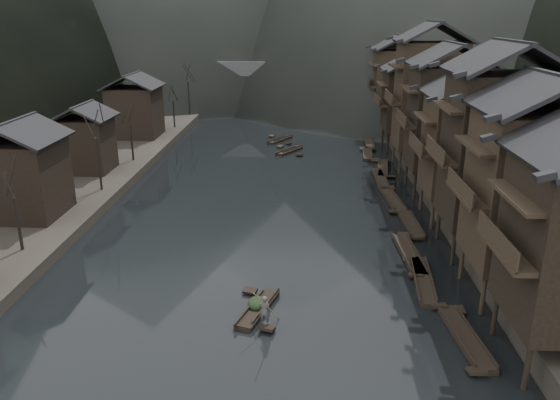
{
  "coord_description": "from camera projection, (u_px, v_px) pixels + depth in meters",
  "views": [
    {
      "loc": [
        3.25,
        -33.22,
        17.48
      ],
      "look_at": [
        1.27,
        10.32,
        2.5
      ],
      "focal_mm": 35.0,
      "sensor_mm": 36.0,
      "label": 1
    }
  ],
  "objects": [
    {
      "name": "stone_bridge",
      "position": [
        288.0,
        82.0,
        103.57
      ],
      "size": [
        40.0,
        6.0,
        9.0
      ],
      "color": "#4C4C4F",
      "rests_on": "ground"
    },
    {
      "name": "bamboo_pole",
      "position": [
        268.0,
        267.0,
        30.74
      ],
      "size": [
        1.51,
        2.47,
        3.21
      ],
      "primitive_type": "cylinder",
      "rotation": [
        0.72,
        0.0,
        -0.54
      ],
      "color": "#8C7A51",
      "rests_on": "boatman"
    },
    {
      "name": "moored_sampans",
      "position": [
        385.0,
        181.0,
        59.17
      ],
      "size": [
        3.03,
        67.8,
        0.47
      ],
      "color": "black",
      "rests_on": "water"
    },
    {
      "name": "right_bank",
      "position": [
        541.0,
        143.0,
        73.2
      ],
      "size": [
        40.0,
        200.0,
        1.8
      ],
      "primitive_type": "cube",
      "color": "#2D2823",
      "rests_on": "ground"
    },
    {
      "name": "water",
      "position": [
        255.0,
        283.0,
        37.21
      ],
      "size": [
        300.0,
        300.0,
        0.0
      ],
      "primitive_type": "plane",
      "color": "black",
      "rests_on": "ground"
    },
    {
      "name": "midriver_boats",
      "position": [
        284.0,
        145.0,
        75.49
      ],
      "size": [
        5.25,
        12.04,
        0.45
      ],
      "color": "black",
      "rests_on": "water"
    },
    {
      "name": "bare_trees",
      "position": [
        124.0,
        117.0,
        61.15
      ],
      "size": [
        3.97,
        72.4,
        7.94
      ],
      "color": "black",
      "rests_on": "left_bank"
    },
    {
      "name": "left_houses",
      "position": [
        70.0,
        136.0,
        55.25
      ],
      "size": [
        8.1,
        53.2,
        8.73
      ],
      "color": "black",
      "rests_on": "left_bank"
    },
    {
      "name": "stilt_houses",
      "position": [
        453.0,
        106.0,
        51.69
      ],
      "size": [
        9.0,
        67.6,
        16.88
      ],
      "color": "black",
      "rests_on": "ground"
    },
    {
      "name": "hero_sampan",
      "position": [
        258.0,
        309.0,
        33.64
      ],
      "size": [
        2.5,
        5.31,
        0.44
      ],
      "color": "black",
      "rests_on": "water"
    },
    {
      "name": "boatman",
      "position": [
        265.0,
        307.0,
        31.57
      ],
      "size": [
        0.75,
        0.57,
        1.86
      ],
      "primitive_type": "imported",
      "rotation": [
        0.0,
        0.0,
        2.94
      ],
      "color": "#504F52",
      "rests_on": "hero_sampan"
    },
    {
      "name": "left_bank",
      "position": [
        31.0,
        140.0,
        76.3
      ],
      "size": [
        40.0,
        200.0,
        1.2
      ],
      "primitive_type": "cube",
      "color": "#2D2823",
      "rests_on": "ground"
    },
    {
      "name": "cargo_heap",
      "position": [
        257.0,
        298.0,
        33.67
      ],
      "size": [
        1.16,
        1.52,
        0.7
      ],
      "primitive_type": "ellipsoid",
      "color": "black",
      "rests_on": "hero_sampan"
    }
  ]
}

